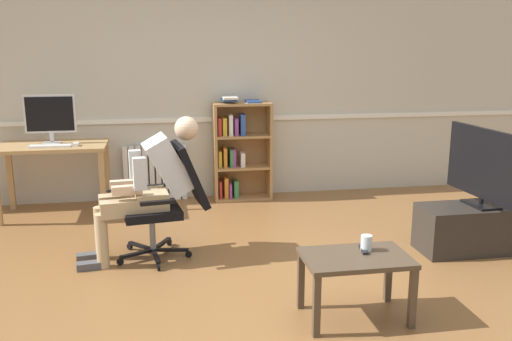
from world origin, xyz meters
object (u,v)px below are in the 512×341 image
bookshelf (238,150)px  tv_stand (479,228)px  computer_desk (53,156)px  radiator (155,173)px  computer_mouse (76,144)px  drinking_glass (366,243)px  keyboard (50,146)px  spare_remote (364,250)px  tv_screen (485,166)px  imac_monitor (50,116)px  office_chair (169,197)px  coffee_table (356,266)px  person_seated (148,184)px

bookshelf → tv_stand: bearing=-47.6°
computer_desk → radiator: (1.04, 0.39, -0.32)m
radiator → computer_desk: bearing=-159.4°
computer_mouse → drinking_glass: (2.18, -2.52, -0.28)m
keyboard → spare_remote: keyboard is taller
tv_screen → spare_remote: (-1.42, -0.93, -0.31)m
imac_monitor → spare_remote: 3.70m
office_chair → coffee_table: (1.17, -1.34, -0.15)m
computer_desk → spare_remote: size_ratio=7.35×
computer_mouse → radiator: (0.78, 0.51, -0.45)m
computer_mouse → spare_remote: (2.16, -2.53, -0.32)m
coffee_table → drinking_glass: bearing=38.8°
coffee_table → drinking_glass: size_ratio=6.56×
computer_desk → keyboard: bearing=-88.7°
keyboard → office_chair: 1.72m
keyboard → radiator: (1.03, 0.53, -0.45)m
radiator → coffee_table: (1.30, -3.11, 0.05)m
imac_monitor → computer_mouse: size_ratio=5.16×
imac_monitor → drinking_glass: bearing=-48.1°
drinking_glass → spare_remote: size_ratio=0.71×
bookshelf → coffee_table: (0.34, -3.02, -0.20)m
computer_desk → person_seated: size_ratio=0.92×
radiator → person_seated: (-0.04, -1.80, 0.33)m
office_chair → spare_remote: 1.78m
computer_mouse → bookshelf: size_ratio=0.08×
computer_desk → office_chair: 1.81m
imac_monitor → computer_mouse: 0.43m
office_chair → tv_screen: (2.67, -0.34, 0.24)m
imac_monitor → person_seated: bearing=-55.9°
imac_monitor → keyboard: bearing=-86.2°
spare_remote → tv_stand: bearing=-138.1°
radiator → drinking_glass: (1.40, -3.03, 0.17)m
computer_desk → keyboard: 0.19m
computer_desk → computer_mouse: computer_mouse is taller
radiator → keyboard: bearing=-152.8°
person_seated → drinking_glass: bearing=41.2°
keyboard → person_seated: 1.62m
computer_mouse → office_chair: size_ratio=0.10×
keyboard → tv_screen: tv_screen is taller
radiator → tv_stand: radiator is taller
computer_mouse → drinking_glass: size_ratio=0.95×
drinking_glass → keyboard: bearing=134.1°
radiator → tv_stand: 3.50m
computer_desk → tv_screen: 4.20m
imac_monitor → drinking_glass: imac_monitor is taller
bookshelf → office_chair: bookshelf is taller
drinking_glass → radiator: bearing=114.7°
bookshelf → tv_stand: bookshelf is taller
computer_mouse → office_chair: bearing=-54.4°
spare_remote → imac_monitor: bearing=-39.6°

